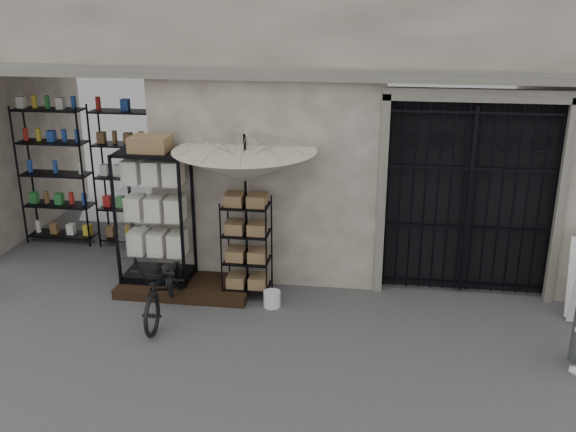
% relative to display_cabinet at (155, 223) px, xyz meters
% --- Properties ---
extents(ground, '(80.00, 80.00, 0.00)m').
position_rel_display_cabinet_xyz_m(ground, '(2.85, -1.65, -1.05)').
color(ground, '#252529').
rests_on(ground, ground).
extents(shop_recess, '(3.00, 1.70, 3.00)m').
position_rel_display_cabinet_xyz_m(shop_recess, '(-1.65, 1.15, 0.45)').
color(shop_recess, black).
rests_on(shop_recess, ground).
extents(shop_shelving, '(2.70, 0.50, 2.50)m').
position_rel_display_cabinet_xyz_m(shop_shelving, '(-1.70, 1.65, 0.20)').
color(shop_shelving, black).
rests_on(shop_shelving, ground).
extents(iron_gate, '(2.50, 0.21, 3.00)m').
position_rel_display_cabinet_xyz_m(iron_gate, '(4.60, 0.63, 0.45)').
color(iron_gate, black).
rests_on(iron_gate, ground).
extents(step_platform, '(2.00, 0.90, 0.15)m').
position_rel_display_cabinet_xyz_m(step_platform, '(0.45, -0.10, -0.97)').
color(step_platform, black).
rests_on(step_platform, ground).
extents(display_cabinet, '(1.00, 0.62, 2.17)m').
position_rel_display_cabinet_xyz_m(display_cabinet, '(0.00, 0.00, 0.00)').
color(display_cabinet, black).
rests_on(display_cabinet, step_platform).
extents(wire_rack, '(0.77, 0.64, 1.51)m').
position_rel_display_cabinet_xyz_m(wire_rack, '(1.41, -0.09, -0.31)').
color(wire_rack, black).
rests_on(wire_rack, ground).
extents(market_umbrella, '(2.36, 2.38, 2.94)m').
position_rel_display_cabinet_xyz_m(market_umbrella, '(1.39, -0.00, 1.06)').
color(market_umbrella, black).
rests_on(market_umbrella, ground).
extents(white_bucket, '(0.30, 0.30, 0.24)m').
position_rel_display_cabinet_xyz_m(white_bucket, '(1.84, -0.41, -0.93)').
color(white_bucket, silver).
rests_on(white_bucket, ground).
extents(bicycle, '(0.62, 0.91, 1.69)m').
position_rel_display_cabinet_xyz_m(bicycle, '(0.40, -0.90, -1.05)').
color(bicycle, black).
rests_on(bicycle, ground).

